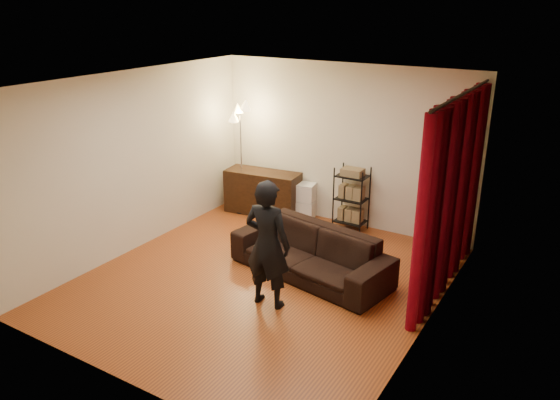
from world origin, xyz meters
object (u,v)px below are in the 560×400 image
Objects in this scene: sofa at (311,253)px; person at (267,244)px; floor_lamp at (241,160)px; media_cabinet at (263,192)px; storage_boxes at (303,201)px; wire_shelf at (351,199)px.

person is at bearing -84.63° from sofa.
floor_lamp is at bearing 156.63° from sofa.
person is 3.17m from media_cabinet.
person is 1.24× the size of media_cabinet.
floor_lamp is (-1.08, -0.33, 0.67)m from storage_boxes.
storage_boxes is (-1.04, 2.78, -0.51)m from person.
wire_shelf is (0.93, -0.06, 0.23)m from storage_boxes.
floor_lamp is (-2.12, 2.45, 0.16)m from person.
storage_boxes is 1.31m from floor_lamp.
media_cabinet is (-1.86, 1.64, 0.05)m from sofa.
wire_shelf is at bearing 7.78° from floor_lamp.
sofa is 2.12× the size of wire_shelf.
floor_lamp is at bearing -52.47° from person.
sofa is at bearing -98.60° from person.
media_cabinet is 0.70m from floor_lamp.
floor_lamp reaches higher than sofa.
person is 1.52× the size of wire_shelf.
media_cabinet is at bearing 176.26° from wire_shelf.
wire_shelf reaches higher than sofa.
media_cabinet is 0.68× the size of floor_lamp.
media_cabinet reaches higher than storage_boxes.
person is at bearing -62.26° from media_cabinet.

